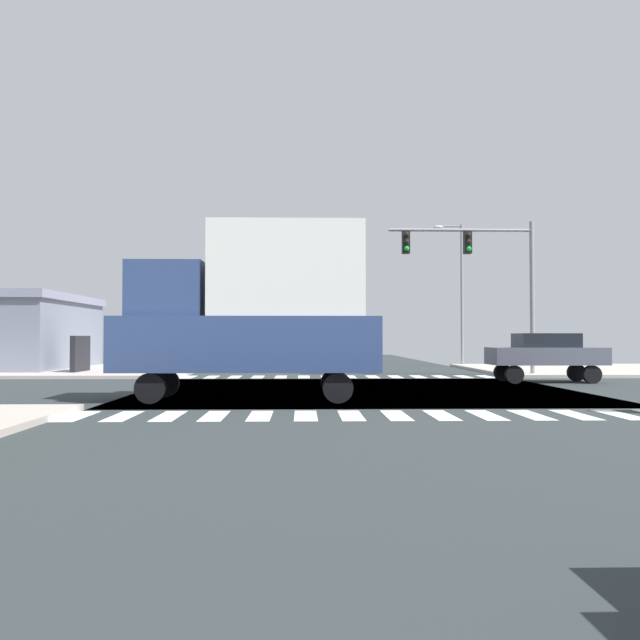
{
  "coord_description": "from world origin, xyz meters",
  "views": [
    {
      "loc": [
        -1.83,
        -22.22,
        1.72
      ],
      "look_at": [
        -1.01,
        8.63,
        2.52
      ],
      "focal_mm": 37.98,
      "sensor_mm": 36.0,
      "label": 1
    }
  ],
  "objects_px": {
    "traffic_signal_mast": "(477,262)",
    "street_lamp": "(458,282)",
    "box_truck_leading_1": "(256,307)",
    "sedan_farside_2": "(258,346)",
    "sedan_crossing_3": "(546,353)"
  },
  "relations": [
    {
      "from": "traffic_signal_mast",
      "to": "street_lamp",
      "type": "distance_m",
      "value": 10.52
    },
    {
      "from": "sedan_crossing_3",
      "to": "street_lamp",
      "type": "bearing_deg",
      "value": -179.78
    },
    {
      "from": "sedan_farside_2",
      "to": "box_truck_leading_1",
      "type": "bearing_deg",
      "value": 93.6
    },
    {
      "from": "street_lamp",
      "to": "sedan_farside_2",
      "type": "relative_size",
      "value": 1.97
    },
    {
      "from": "sedan_crossing_3",
      "to": "box_truck_leading_1",
      "type": "distance_m",
      "value": 12.82
    },
    {
      "from": "street_lamp",
      "to": "box_truck_leading_1",
      "type": "relative_size",
      "value": 1.18
    },
    {
      "from": "sedan_farside_2",
      "to": "sedan_crossing_3",
      "type": "relative_size",
      "value": 1.0
    },
    {
      "from": "traffic_signal_mast",
      "to": "street_lamp",
      "type": "height_order",
      "value": "street_lamp"
    },
    {
      "from": "traffic_signal_mast",
      "to": "sedan_crossing_3",
      "type": "height_order",
      "value": "traffic_signal_mast"
    },
    {
      "from": "box_truck_leading_1",
      "to": "sedan_farside_2",
      "type": "bearing_deg",
      "value": 3.6
    },
    {
      "from": "sedan_farside_2",
      "to": "traffic_signal_mast",
      "type": "bearing_deg",
      "value": 119.82
    },
    {
      "from": "street_lamp",
      "to": "sedan_farside_2",
      "type": "height_order",
      "value": "street_lamp"
    },
    {
      "from": "sedan_crossing_3",
      "to": "box_truck_leading_1",
      "type": "height_order",
      "value": "box_truck_leading_1"
    },
    {
      "from": "sedan_farside_2",
      "to": "box_truck_leading_1",
      "type": "distance_m",
      "value": 30.1
    },
    {
      "from": "sedan_crossing_3",
      "to": "traffic_signal_mast",
      "type": "bearing_deg",
      "value": -157.84
    }
  ]
}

